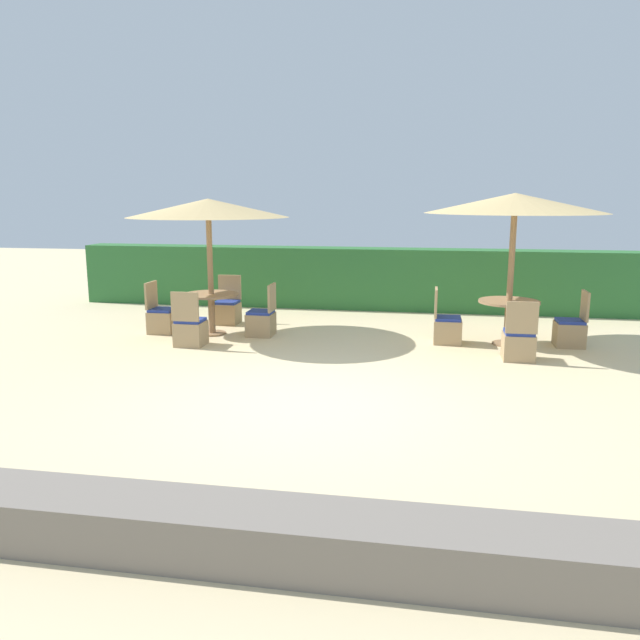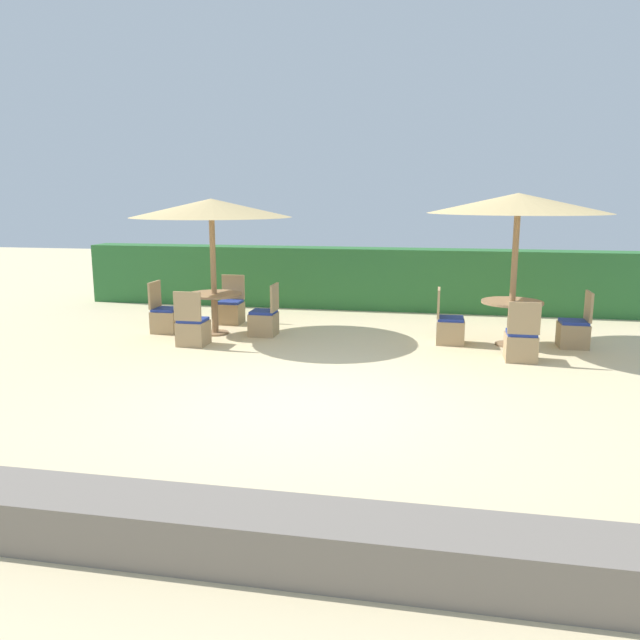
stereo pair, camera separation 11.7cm
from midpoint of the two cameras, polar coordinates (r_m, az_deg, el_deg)
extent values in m
plane|color=beige|center=(7.58, -1.24, -7.57)|extent=(40.00, 40.00, 0.00)
cube|color=#2D6B33|center=(13.78, 4.08, 3.81)|extent=(13.00, 0.70, 1.33)
cube|color=slate|center=(4.55, -9.91, -18.53)|extent=(10.00, 0.56, 0.39)
cylinder|color=#93704C|center=(11.24, -10.30, 4.52)|extent=(0.10, 0.10, 2.32)
cone|color=tan|center=(11.17, -10.49, 10.04)|extent=(2.82, 2.82, 0.32)
cylinder|color=#93704C|center=(11.43, -10.10, -1.20)|extent=(0.48, 0.48, 0.03)
cylinder|color=#93704C|center=(11.36, -10.15, 0.45)|extent=(0.12, 0.12, 0.70)
cylinder|color=#93704C|center=(11.30, -10.22, 2.30)|extent=(0.98, 0.98, 0.04)
cube|color=tan|center=(11.69, -14.41, -0.17)|extent=(0.46, 0.46, 0.40)
cube|color=#233893|center=(11.65, -14.47, 0.91)|extent=(0.42, 0.42, 0.05)
cube|color=tan|center=(11.70, -15.47, 2.22)|extent=(0.04, 0.46, 0.48)
cube|color=tan|center=(10.60, -12.03, -1.22)|extent=(0.46, 0.46, 0.40)
cube|color=#233893|center=(10.56, -12.08, -0.03)|extent=(0.42, 0.42, 0.05)
cube|color=tan|center=(10.32, -12.58, 1.19)|extent=(0.46, 0.04, 0.48)
cube|color=tan|center=(11.16, -5.73, -0.40)|extent=(0.46, 0.46, 0.40)
cube|color=#233893|center=(11.12, -5.75, 0.73)|extent=(0.42, 0.42, 0.05)
cube|color=tan|center=(11.02, -4.73, 2.05)|extent=(0.04, 0.46, 0.48)
cube|color=tan|center=(12.28, -8.77, 0.59)|extent=(0.46, 0.46, 0.40)
cube|color=#233893|center=(12.24, -8.80, 1.62)|extent=(0.42, 0.42, 0.05)
cube|color=tan|center=(12.40, -8.53, 2.99)|extent=(0.46, 0.04, 0.48)
cylinder|color=#93704C|center=(10.71, 16.75, 4.15)|extent=(0.10, 0.10, 2.42)
cone|color=tan|center=(10.63, 17.10, 10.19)|extent=(2.90, 2.90, 0.32)
cylinder|color=#93704C|center=(10.91, 16.40, -2.08)|extent=(0.48, 0.48, 0.03)
cylinder|color=#93704C|center=(10.84, 16.50, -0.34)|extent=(0.12, 0.12, 0.71)
cylinder|color=#93704C|center=(10.77, 16.61, 1.62)|extent=(1.00, 1.00, 0.04)
cube|color=tan|center=(9.92, 17.34, -2.35)|extent=(0.46, 0.46, 0.40)
cube|color=#233893|center=(9.87, 17.42, -1.08)|extent=(0.42, 0.42, 0.05)
cube|color=tan|center=(9.61, 17.67, 0.20)|extent=(0.46, 0.04, 0.48)
cube|color=tan|center=(11.08, 21.54, -1.23)|extent=(0.46, 0.46, 0.40)
cube|color=#233893|center=(11.03, 21.62, -0.09)|extent=(0.42, 0.42, 0.05)
cube|color=tan|center=(11.03, 22.79, 1.22)|extent=(0.04, 0.46, 0.48)
cube|color=tan|center=(10.75, 11.27, -1.02)|extent=(0.46, 0.46, 0.40)
cube|color=#233893|center=(10.70, 11.32, 0.15)|extent=(0.42, 0.42, 0.05)
cube|color=tan|center=(10.65, 10.24, 1.59)|extent=(0.04, 0.46, 0.48)
camera|label=1|loc=(0.06, -90.42, -0.08)|focal=35.00mm
camera|label=2|loc=(0.06, 89.58, 0.08)|focal=35.00mm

